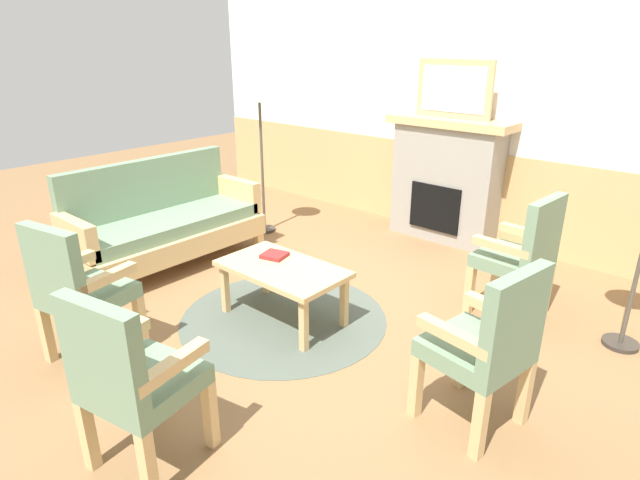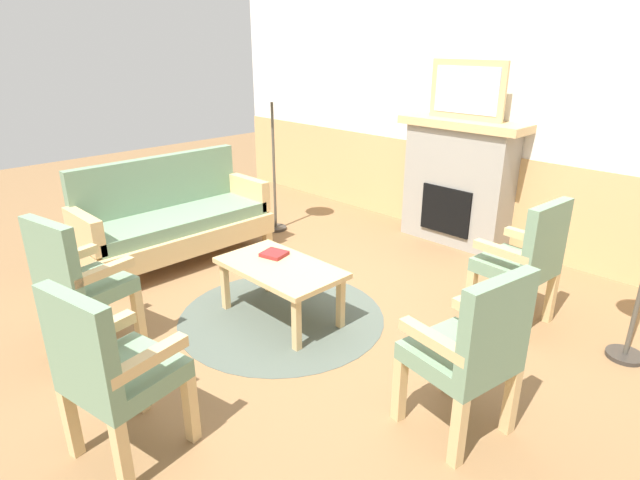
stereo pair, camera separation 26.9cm
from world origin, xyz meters
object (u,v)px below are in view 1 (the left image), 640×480
at_px(fireplace, 446,179).
at_px(armchair_front_center, 77,287).
at_px(framed_picture, 454,89).
at_px(armchair_by_window_left, 523,252).
at_px(coffee_table, 282,273).
at_px(armchair_front_left, 130,375).
at_px(floor_lamp_by_couch, 259,98).
at_px(armchair_near_fireplace, 488,342).
at_px(book_on_table, 274,255).
at_px(couch, 165,225).

relative_size(fireplace, armchair_front_center, 1.33).
height_order(framed_picture, armchair_front_center, framed_picture).
xyz_separation_m(framed_picture, armchair_by_window_left, (1.28, -1.17, -1.02)).
relative_size(coffee_table, armchair_front_left, 0.98).
bearing_deg(floor_lamp_by_couch, framed_picture, 34.98).
bearing_deg(fireplace, armchair_by_window_left, -42.30).
height_order(armchair_near_fireplace, armchair_front_center, same).
xyz_separation_m(fireplace, book_on_table, (-0.21, -2.29, -0.20)).
distance_m(fireplace, armchair_front_center, 3.69).
bearing_deg(couch, armchair_by_window_left, 22.46).
relative_size(couch, coffee_table, 1.88).
height_order(coffee_table, armchair_front_center, armchair_front_center).
bearing_deg(floor_lamp_by_couch, armchair_front_left, -53.22).
relative_size(fireplace, floor_lamp_by_couch, 0.77).
bearing_deg(coffee_table, armchair_front_left, -71.30).
bearing_deg(book_on_table, framed_picture, 84.71).
xyz_separation_m(armchair_by_window_left, armchair_front_left, (-0.81, -2.73, 0.00)).
relative_size(coffee_table, book_on_table, 5.34).
bearing_deg(coffee_table, armchair_near_fireplace, -4.25).
bearing_deg(armchair_by_window_left, framed_picture, 137.69).
bearing_deg(armchair_by_window_left, armchair_near_fireplace, -75.92).
distance_m(armchair_front_center, floor_lamp_by_couch, 2.84).
height_order(couch, floor_lamp_by_couch, floor_lamp_by_couch).
xyz_separation_m(couch, armchair_near_fireplace, (3.23, -0.14, 0.14)).
distance_m(book_on_table, armchair_by_window_left, 1.87).
distance_m(armchair_front_left, floor_lamp_by_couch, 3.58).
xyz_separation_m(fireplace, armchair_front_center, (-0.64, -3.63, -0.11)).
xyz_separation_m(couch, armchair_by_window_left, (2.89, 1.20, 0.14)).
relative_size(framed_picture, couch, 0.44).
distance_m(coffee_table, floor_lamp_by_couch, 2.27).
bearing_deg(floor_lamp_by_couch, armchair_front_center, -69.07).
height_order(book_on_table, floor_lamp_by_couch, floor_lamp_by_couch).
xyz_separation_m(couch, book_on_table, (1.40, 0.07, 0.06)).
bearing_deg(coffee_table, book_on_table, 153.13).
bearing_deg(armchair_front_left, armchair_front_center, 166.60).
height_order(coffee_table, armchair_near_fireplace, armchair_near_fireplace).
bearing_deg(fireplace, book_on_table, -95.29).
height_order(framed_picture, book_on_table, framed_picture).
height_order(coffee_table, armchair_by_window_left, armchair_by_window_left).
relative_size(framed_picture, armchair_near_fireplace, 0.82).
bearing_deg(book_on_table, floor_lamp_by_couch, 139.87).
height_order(couch, coffee_table, couch).
xyz_separation_m(fireplace, armchair_front_left, (0.47, -3.89, -0.11)).
bearing_deg(armchair_by_window_left, book_on_table, -143.02).
bearing_deg(armchair_near_fireplace, book_on_table, 173.45).
bearing_deg(armchair_by_window_left, coffee_table, -137.49).
relative_size(fireplace, couch, 0.72).
height_order(fireplace, coffee_table, fireplace).
height_order(book_on_table, armchair_by_window_left, armchair_by_window_left).
bearing_deg(fireplace, floor_lamp_by_couch, -145.02).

